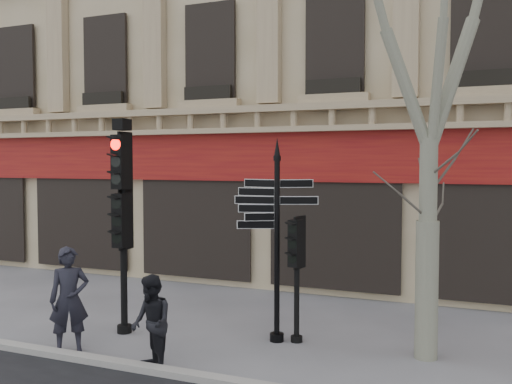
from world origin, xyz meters
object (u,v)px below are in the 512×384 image
fingerpost (277,205)px  pedestrian_a (69,299)px  traffic_signal_secondary (297,257)px  traffic_signal_main (123,199)px  pedestrian_b (151,323)px

fingerpost → pedestrian_a: fingerpost is taller
traffic_signal_secondary → pedestrian_a: size_ratio=1.23×
traffic_signal_main → pedestrian_a: size_ratio=2.25×
fingerpost → pedestrian_a: (-3.28, -2.02, -1.68)m
pedestrian_b → traffic_signal_secondary: bearing=93.1°
traffic_signal_secondary → pedestrian_a: traffic_signal_secondary is taller
pedestrian_a → pedestrian_b: pedestrian_a is taller
traffic_signal_main → pedestrian_a: (-0.23, -1.34, -1.77)m
traffic_signal_secondary → pedestrian_a: (-3.64, -2.13, -0.69)m
traffic_signal_secondary → traffic_signal_main: bearing=-154.7°
fingerpost → traffic_signal_secondary: bearing=3.8°
traffic_signal_main → pedestrian_a: traffic_signal_main is taller
traffic_signal_main → pedestrian_b: (1.68, -1.58, -1.93)m
traffic_signal_main → traffic_signal_secondary: 3.66m
fingerpost → traffic_signal_secondary: 1.06m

